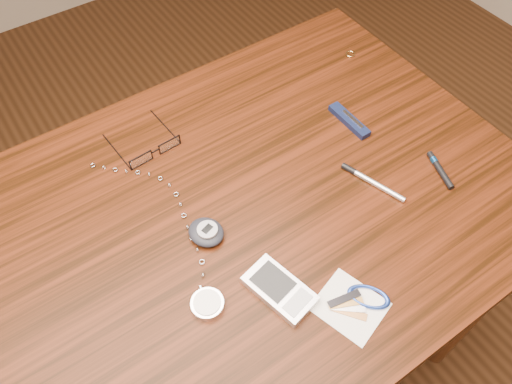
{
  "coord_description": "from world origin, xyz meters",
  "views": [
    {
      "loc": [
        -0.24,
        -0.4,
        1.44
      ],
      "look_at": [
        0.04,
        0.01,
        0.76
      ],
      "focal_mm": 35.0,
      "sensor_mm": 36.0,
      "label": 1
    }
  ],
  "objects_px": {
    "pocket_watch": "(204,296)",
    "pedometer": "(206,232)",
    "pocket_knife": "(349,120)",
    "desk": "(242,241)",
    "silver_pen": "(368,179)",
    "eyeglasses": "(154,151)",
    "notepad_keys": "(359,301)",
    "pda_phone": "(279,289)"
  },
  "relations": [
    {
      "from": "pocket_watch",
      "to": "pedometer",
      "type": "distance_m",
      "value": 0.11
    },
    {
      "from": "pedometer",
      "to": "pocket_knife",
      "type": "xyz_separation_m",
      "value": [
        0.35,
        0.06,
        -0.0
      ]
    },
    {
      "from": "desk",
      "to": "pocket_knife",
      "type": "xyz_separation_m",
      "value": [
        0.28,
        0.05,
        0.11
      ]
    },
    {
      "from": "silver_pen",
      "to": "desk",
      "type": "bearing_deg",
      "value": 161.04
    },
    {
      "from": "eyeglasses",
      "to": "desk",
      "type": "bearing_deg",
      "value": -71.98
    },
    {
      "from": "pocket_watch",
      "to": "pocket_knife",
      "type": "distance_m",
      "value": 0.44
    },
    {
      "from": "notepad_keys",
      "to": "pda_phone",
      "type": "bearing_deg",
      "value": 137.55
    },
    {
      "from": "eyeglasses",
      "to": "pda_phone",
      "type": "bearing_deg",
      "value": -85.17
    },
    {
      "from": "pda_phone",
      "to": "silver_pen",
      "type": "relative_size",
      "value": 0.97
    },
    {
      "from": "desk",
      "to": "pocket_knife",
      "type": "relative_size",
      "value": 10.25
    },
    {
      "from": "desk",
      "to": "notepad_keys",
      "type": "relative_size",
      "value": 8.28
    },
    {
      "from": "pda_phone",
      "to": "pedometer",
      "type": "height_order",
      "value": "pedometer"
    },
    {
      "from": "pocket_watch",
      "to": "eyeglasses",
      "type": "bearing_deg",
      "value": 76.69
    },
    {
      "from": "pocket_watch",
      "to": "silver_pen",
      "type": "distance_m",
      "value": 0.35
    },
    {
      "from": "eyeglasses",
      "to": "pedometer",
      "type": "bearing_deg",
      "value": -92.91
    },
    {
      "from": "pda_phone",
      "to": "pocket_watch",
      "type": "bearing_deg",
      "value": 150.84
    },
    {
      "from": "pedometer",
      "to": "eyeglasses",
      "type": "bearing_deg",
      "value": 87.09
    },
    {
      "from": "pedometer",
      "to": "notepad_keys",
      "type": "xyz_separation_m",
      "value": [
        0.13,
        -0.22,
        -0.01
      ]
    },
    {
      "from": "pedometer",
      "to": "desk",
      "type": "bearing_deg",
      "value": 9.25
    },
    {
      "from": "pocket_watch",
      "to": "silver_pen",
      "type": "bearing_deg",
      "value": 4.53
    },
    {
      "from": "eyeglasses",
      "to": "pocket_watch",
      "type": "relative_size",
      "value": 0.31
    },
    {
      "from": "notepad_keys",
      "to": "pocket_knife",
      "type": "relative_size",
      "value": 1.24
    },
    {
      "from": "desk",
      "to": "pda_phone",
      "type": "height_order",
      "value": "pda_phone"
    },
    {
      "from": "pocket_watch",
      "to": "pda_phone",
      "type": "relative_size",
      "value": 3.17
    },
    {
      "from": "notepad_keys",
      "to": "desk",
      "type": "bearing_deg",
      "value": 103.1
    },
    {
      "from": "pda_phone",
      "to": "eyeglasses",
      "type": "bearing_deg",
      "value": 94.83
    },
    {
      "from": "pda_phone",
      "to": "pedometer",
      "type": "xyz_separation_m",
      "value": [
        -0.04,
        0.14,
        0.0
      ]
    },
    {
      "from": "pocket_watch",
      "to": "desk",
      "type": "bearing_deg",
      "value": 38.0
    },
    {
      "from": "pda_phone",
      "to": "notepad_keys",
      "type": "height_order",
      "value": "pda_phone"
    },
    {
      "from": "pocket_watch",
      "to": "notepad_keys",
      "type": "xyz_separation_m",
      "value": [
        0.18,
        -0.13,
        -0.0
      ]
    },
    {
      "from": "pocket_knife",
      "to": "pda_phone",
      "type": "bearing_deg",
      "value": -146.45
    },
    {
      "from": "desk",
      "to": "pocket_knife",
      "type": "height_order",
      "value": "pocket_knife"
    },
    {
      "from": "pocket_knife",
      "to": "silver_pen",
      "type": "bearing_deg",
      "value": -117.33
    },
    {
      "from": "pda_phone",
      "to": "silver_pen",
      "type": "height_order",
      "value": "pda_phone"
    },
    {
      "from": "desk",
      "to": "eyeglasses",
      "type": "height_order",
      "value": "eyeglasses"
    },
    {
      "from": "pda_phone",
      "to": "pedometer",
      "type": "relative_size",
      "value": 1.6
    },
    {
      "from": "pedometer",
      "to": "notepad_keys",
      "type": "relative_size",
      "value": 0.6
    },
    {
      "from": "desk",
      "to": "silver_pen",
      "type": "distance_m",
      "value": 0.25
    },
    {
      "from": "desk",
      "to": "pedometer",
      "type": "height_order",
      "value": "pedometer"
    },
    {
      "from": "silver_pen",
      "to": "notepad_keys",
      "type": "bearing_deg",
      "value": -134.88
    },
    {
      "from": "desk",
      "to": "pocket_watch",
      "type": "bearing_deg",
      "value": -142.0
    },
    {
      "from": "eyeglasses",
      "to": "notepad_keys",
      "type": "height_order",
      "value": "eyeglasses"
    }
  ]
}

